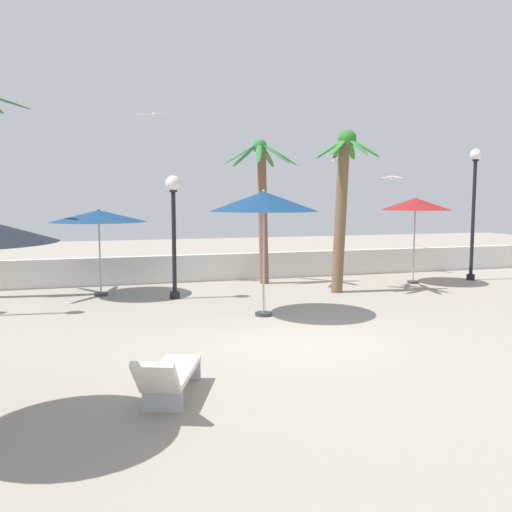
{
  "coord_description": "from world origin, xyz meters",
  "views": [
    {
      "loc": [
        -3.91,
        -9.97,
        2.82
      ],
      "look_at": [
        0.0,
        2.89,
        1.4
      ],
      "focal_mm": 38.06,
      "sensor_mm": 36.0,
      "label": 1
    }
  ],
  "objects_px": {
    "patio_umbrella_2": "(99,216)",
    "lamp_post_2": "(474,198)",
    "lounge_chair_0": "(169,375)",
    "seagull_1": "(155,114)",
    "patio_umbrella_0": "(264,202)",
    "seagull_0": "(392,177)",
    "seagull_2": "(338,161)",
    "palm_tree_1": "(343,192)",
    "lamp_post_0": "(174,216)",
    "patio_umbrella_3": "(415,205)",
    "palm_tree_0": "(262,194)"
  },
  "relations": [
    {
      "from": "seagull_2",
      "to": "seagull_0",
      "type": "bearing_deg",
      "value": 38.61
    },
    {
      "from": "palm_tree_0",
      "to": "seagull_0",
      "type": "distance_m",
      "value": 5.66
    },
    {
      "from": "patio_umbrella_2",
      "to": "palm_tree_0",
      "type": "distance_m",
      "value": 5.3
    },
    {
      "from": "lounge_chair_0",
      "to": "seagull_1",
      "type": "height_order",
      "value": "seagull_1"
    },
    {
      "from": "seagull_1",
      "to": "lounge_chair_0",
      "type": "bearing_deg",
      "value": -95.81
    },
    {
      "from": "palm_tree_1",
      "to": "lamp_post_0",
      "type": "relative_size",
      "value": 1.41
    },
    {
      "from": "seagull_0",
      "to": "lamp_post_0",
      "type": "bearing_deg",
      "value": -160.73
    },
    {
      "from": "lamp_post_2",
      "to": "patio_umbrella_0",
      "type": "bearing_deg",
      "value": -158.45
    },
    {
      "from": "palm_tree_1",
      "to": "lounge_chair_0",
      "type": "bearing_deg",
      "value": -129.91
    },
    {
      "from": "palm_tree_0",
      "to": "seagull_0",
      "type": "relative_size",
      "value": 4.62
    },
    {
      "from": "patio_umbrella_2",
      "to": "lounge_chair_0",
      "type": "height_order",
      "value": "patio_umbrella_2"
    },
    {
      "from": "patio_umbrella_0",
      "to": "patio_umbrella_2",
      "type": "distance_m",
      "value": 5.49
    },
    {
      "from": "patio_umbrella_2",
      "to": "seagull_0",
      "type": "xyz_separation_m",
      "value": [
        10.7,
        1.91,
        1.31
      ]
    },
    {
      "from": "palm_tree_1",
      "to": "lamp_post_2",
      "type": "relative_size",
      "value": 1.08
    },
    {
      "from": "lamp_post_0",
      "to": "seagull_0",
      "type": "relative_size",
      "value": 3.37
    },
    {
      "from": "patio_umbrella_3",
      "to": "seagull_1",
      "type": "height_order",
      "value": "seagull_1"
    },
    {
      "from": "patio_umbrella_3",
      "to": "palm_tree_0",
      "type": "bearing_deg",
      "value": 163.83
    },
    {
      "from": "patio_umbrella_0",
      "to": "palm_tree_1",
      "type": "distance_m",
      "value": 4.14
    },
    {
      "from": "patio_umbrella_2",
      "to": "lamp_post_2",
      "type": "height_order",
      "value": "lamp_post_2"
    },
    {
      "from": "patio_umbrella_0",
      "to": "seagull_2",
      "type": "distance_m",
      "value": 4.71
    },
    {
      "from": "lamp_post_0",
      "to": "seagull_2",
      "type": "height_order",
      "value": "seagull_2"
    },
    {
      "from": "patio_umbrella_0",
      "to": "patio_umbrella_3",
      "type": "height_order",
      "value": "patio_umbrella_0"
    },
    {
      "from": "lamp_post_0",
      "to": "lamp_post_2",
      "type": "distance_m",
      "value": 10.44
    },
    {
      "from": "patio_umbrella_3",
      "to": "seagull_2",
      "type": "bearing_deg",
      "value": -173.85
    },
    {
      "from": "palm_tree_1",
      "to": "lamp_post_2",
      "type": "height_order",
      "value": "palm_tree_1"
    },
    {
      "from": "patio_umbrella_2",
      "to": "seagull_0",
      "type": "height_order",
      "value": "seagull_0"
    },
    {
      "from": "palm_tree_0",
      "to": "palm_tree_1",
      "type": "xyz_separation_m",
      "value": [
        1.81,
        -2.27,
        0.04
      ]
    },
    {
      "from": "seagull_2",
      "to": "seagull_1",
      "type": "bearing_deg",
      "value": 152.06
    },
    {
      "from": "palm_tree_1",
      "to": "seagull_2",
      "type": "height_order",
      "value": "palm_tree_1"
    },
    {
      "from": "patio_umbrella_2",
      "to": "seagull_0",
      "type": "relative_size",
      "value": 2.68
    },
    {
      "from": "patio_umbrella_0",
      "to": "seagull_2",
      "type": "xyz_separation_m",
      "value": [
        3.37,
        3.05,
        1.22
      ]
    },
    {
      "from": "lamp_post_2",
      "to": "lounge_chair_0",
      "type": "relative_size",
      "value": 2.3
    },
    {
      "from": "patio_umbrella_3",
      "to": "patio_umbrella_2",
      "type": "bearing_deg",
      "value": 176.33
    },
    {
      "from": "patio_umbrella_0",
      "to": "patio_umbrella_3",
      "type": "distance_m",
      "value": 7.18
    },
    {
      "from": "palm_tree_0",
      "to": "lamp_post_0",
      "type": "height_order",
      "value": "palm_tree_0"
    },
    {
      "from": "palm_tree_1",
      "to": "patio_umbrella_3",
      "type": "bearing_deg",
      "value": 15.61
    },
    {
      "from": "seagull_0",
      "to": "seagull_2",
      "type": "distance_m",
      "value": 4.62
    },
    {
      "from": "lamp_post_2",
      "to": "seagull_1",
      "type": "bearing_deg",
      "value": 167.24
    },
    {
      "from": "lamp_post_0",
      "to": "patio_umbrella_2",
      "type": "bearing_deg",
      "value": 150.52
    },
    {
      "from": "lounge_chair_0",
      "to": "seagull_0",
      "type": "distance_m",
      "value": 15.07
    },
    {
      "from": "patio_umbrella_0",
      "to": "palm_tree_0",
      "type": "bearing_deg",
      "value": 72.9
    },
    {
      "from": "patio_umbrella_3",
      "to": "seagull_1",
      "type": "bearing_deg",
      "value": 163.33
    },
    {
      "from": "palm_tree_1",
      "to": "patio_umbrella_0",
      "type": "bearing_deg",
      "value": -142.56
    },
    {
      "from": "lounge_chair_0",
      "to": "seagull_2",
      "type": "distance_m",
      "value": 10.81
    },
    {
      "from": "patio_umbrella_0",
      "to": "lamp_post_0",
      "type": "distance_m",
      "value": 3.38
    },
    {
      "from": "patio_umbrella_0",
      "to": "seagull_0",
      "type": "relative_size",
      "value": 2.95
    },
    {
      "from": "seagull_1",
      "to": "palm_tree_1",
      "type": "bearing_deg",
      "value": -32.8
    },
    {
      "from": "patio_umbrella_3",
      "to": "palm_tree_0",
      "type": "height_order",
      "value": "palm_tree_0"
    },
    {
      "from": "lamp_post_0",
      "to": "seagull_2",
      "type": "relative_size",
      "value": 3.42
    },
    {
      "from": "palm_tree_1",
      "to": "seagull_2",
      "type": "xyz_separation_m",
      "value": [
        0.1,
        0.54,
        0.94
      ]
    }
  ]
}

